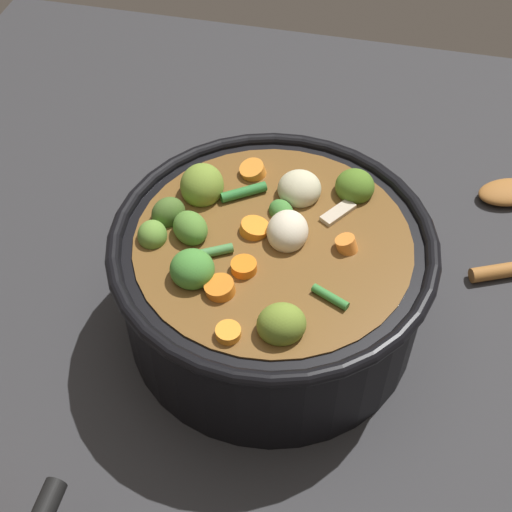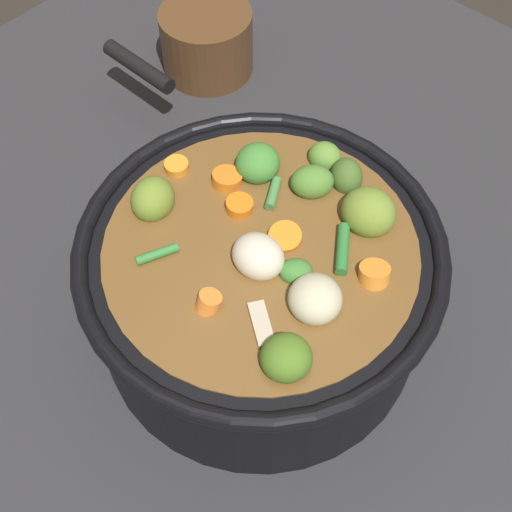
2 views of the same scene
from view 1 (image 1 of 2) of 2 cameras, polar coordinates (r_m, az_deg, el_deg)
name	(u,v)px [view 1 (image 1 of 2)]	position (r m, az deg, el deg)	size (l,w,h in m)	color
ground_plane	(271,320)	(0.75, 1.19, -5.10)	(1.10, 1.10, 0.00)	#2D2D30
cooking_pot	(271,278)	(0.70, 1.23, -1.79)	(0.31, 0.31, 0.15)	black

